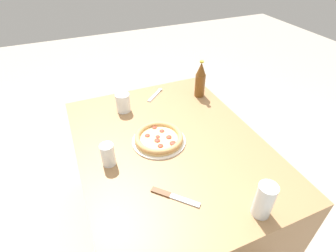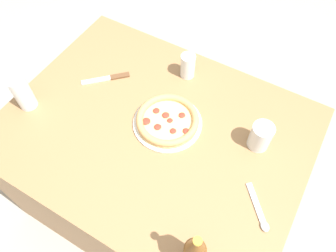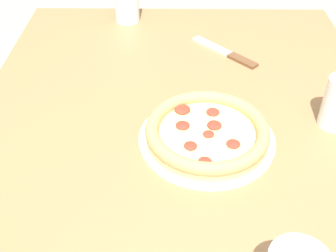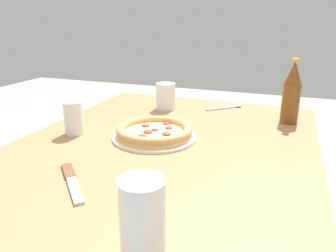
# 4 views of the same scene
# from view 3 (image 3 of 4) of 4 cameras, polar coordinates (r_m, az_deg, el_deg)

# --- Properties ---
(table) EXTENTS (1.18, 0.91, 0.71)m
(table) POSITION_cam_3_polar(r_m,az_deg,el_deg) (1.14, 1.55, -14.19)
(table) COLOR #997047
(table) RESTS_ON ground_plane
(pizza_margherita) EXTENTS (0.27, 0.27, 0.04)m
(pizza_margherita) POSITION_cam_3_polar(r_m,az_deg,el_deg) (0.84, 5.30, -0.92)
(pizza_margherita) COLOR silver
(pizza_margherita) RESTS_ON table
(knife) EXTENTS (0.17, 0.16, 0.01)m
(knife) POSITION_cam_3_polar(r_m,az_deg,el_deg) (1.14, 7.98, 9.75)
(knife) COLOR brown
(knife) RESTS_ON table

